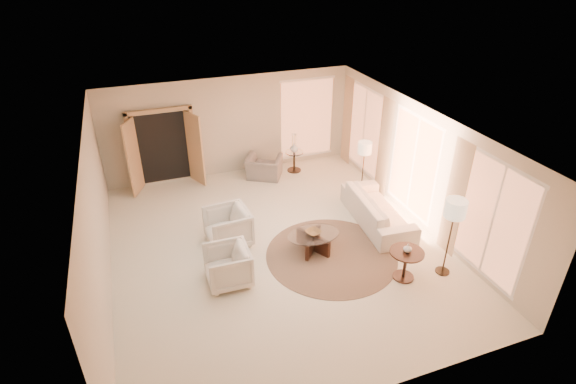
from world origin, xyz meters
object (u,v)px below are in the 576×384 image
object	(u,v)px
floor_lamp_far	(455,212)
side_vase	(294,148)
bowl	(313,232)
side_table	(294,159)
accent_chair	(264,164)
coffee_table	(313,240)
sofa	(378,210)
end_table	(406,260)
end_vase	(408,248)
armchair_left	(228,225)
floor_lamp_near	(365,150)
armchair_right	(228,264)

from	to	relation	value
floor_lamp_far	side_vase	size ratio (longest dim) A/B	6.32
floor_lamp_far	bowl	world-z (taller)	floor_lamp_far
side_table	bowl	distance (m)	3.93
accent_chair	coffee_table	distance (m)	3.70
sofa	end_table	size ratio (longest dim) A/B	3.58
end_vase	side_vase	world-z (taller)	side_vase
side_table	floor_lamp_far	bearing A→B (deg)	-77.40
coffee_table	side_vase	bearing A→B (deg)	75.21
end_table	floor_lamp_far	size ratio (longest dim) A/B	0.40
armchair_left	end_table	distance (m)	3.85
side_vase	coffee_table	bearing A→B (deg)	-104.79
coffee_table	end_vase	size ratio (longest dim) A/B	7.23
armchair_left	side_table	size ratio (longest dim) A/B	1.52
armchair_left	floor_lamp_near	bearing A→B (deg)	100.32
coffee_table	bowl	xyz separation A→B (m)	(0.00, -0.00, 0.20)
armchair_left	end_vase	bearing A→B (deg)	47.66
sofa	end_vase	distance (m)	2.08
end_table	bowl	bearing A→B (deg)	132.68
side_vase	end_vase	bearing A→B (deg)	-86.13
armchair_left	coffee_table	world-z (taller)	armchair_left
coffee_table	side_table	world-z (taller)	side_table
armchair_right	side_table	bearing A→B (deg)	146.10
accent_chair	side_table	size ratio (longest dim) A/B	1.58
end_table	sofa	bearing A→B (deg)	75.29
accent_chair	end_table	size ratio (longest dim) A/B	1.43
accent_chair	side_table	distance (m)	0.97
sofa	bowl	xyz separation A→B (m)	(-1.88, -0.51, 0.11)
armchair_right	end_vase	xyz separation A→B (m)	(3.34, -1.09, 0.29)
end_table	floor_lamp_near	distance (m)	3.58
sofa	armchair_left	world-z (taller)	armchair_left
end_table	side_vase	world-z (taller)	side_vase
bowl	side_vase	distance (m)	3.94
armchair_left	armchair_right	bearing A→B (deg)	-17.78
side_table	side_vase	size ratio (longest dim) A/B	2.28
accent_chair	floor_lamp_near	size ratio (longest dim) A/B	0.65
end_table	armchair_left	bearing A→B (deg)	141.86
bowl	accent_chair	bearing A→B (deg)	89.31
coffee_table	side_table	xyz separation A→B (m)	(1.00, 3.80, 0.10)
side_table	bowl	bearing A→B (deg)	-104.79
accent_chair	sofa	bearing A→B (deg)	149.41
armchair_left	bowl	size ratio (longest dim) A/B	2.93
armchair_right	accent_chair	size ratio (longest dim) A/B	0.89
floor_lamp_far	side_table	bearing A→B (deg)	102.60
armchair_right	floor_lamp_near	xyz separation A→B (m)	(4.19, 2.30, 0.83)
coffee_table	bowl	bearing A→B (deg)	-90.00
sofa	accent_chair	xyz separation A→B (m)	(-1.84, 3.19, 0.07)
sofa	bowl	distance (m)	1.95
accent_chair	floor_lamp_near	distance (m)	2.93
end_table	floor_lamp_far	world-z (taller)	floor_lamp_far
floor_lamp_far	end_table	bearing A→B (deg)	171.32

